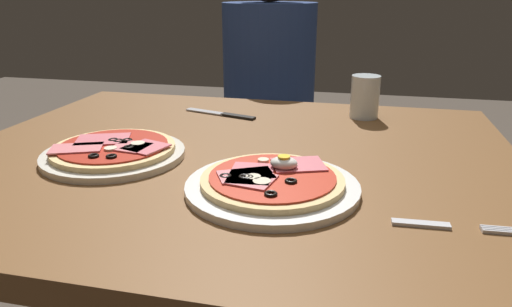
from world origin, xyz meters
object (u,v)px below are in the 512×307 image
object	(u,v)px
water_glass_near	(365,100)
fork	(443,226)
knife	(225,114)
dining_table	(233,206)
pizza_foreground	(272,183)
diner_person	(269,124)
pizza_across_left	(114,151)

from	to	relation	value
water_glass_near	fork	xyz separation A→B (m)	(0.11, -0.54, -0.04)
fork	knife	size ratio (longest dim) A/B	0.82
dining_table	pizza_foreground	size ratio (longest dim) A/B	3.95
knife	diner_person	bearing A→B (deg)	89.65
knife	dining_table	bearing A→B (deg)	-70.59
pizza_across_left	diner_person	size ratio (longest dim) A/B	0.22
fork	dining_table	bearing A→B (deg)	147.48
dining_table	pizza_across_left	size ratio (longest dim) A/B	4.11
dining_table	knife	xyz separation A→B (m)	(-0.09, 0.26, 0.12)
pizza_across_left	fork	distance (m)	0.58
fork	pizza_foreground	bearing A→B (deg)	164.66
pizza_foreground	pizza_across_left	bearing A→B (deg)	165.67
pizza_across_left	water_glass_near	xyz separation A→B (m)	(0.45, 0.39, 0.03)
pizza_foreground	water_glass_near	world-z (taller)	water_glass_near
pizza_across_left	diner_person	world-z (taller)	diner_person
pizza_across_left	knife	world-z (taller)	pizza_across_left
dining_table	knife	size ratio (longest dim) A/B	5.56
pizza_foreground	knife	bearing A→B (deg)	115.79
fork	diner_person	bearing A→B (deg)	113.48
dining_table	diner_person	world-z (taller)	diner_person
fork	knife	world-z (taller)	knife
fork	diner_person	world-z (taller)	diner_person
pizza_foreground	knife	distance (m)	0.46
knife	diner_person	size ratio (longest dim) A/B	0.16
water_glass_near	diner_person	bearing A→B (deg)	124.96
pizza_foreground	diner_person	bearing A→B (deg)	101.78
dining_table	knife	distance (m)	0.30
dining_table	knife	world-z (taller)	knife
knife	pizza_foreground	bearing A→B (deg)	-64.21
water_glass_near	diner_person	world-z (taller)	diner_person
dining_table	fork	xyz separation A→B (m)	(0.35, -0.22, 0.12)
pizza_foreground	fork	bearing A→B (deg)	-15.34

